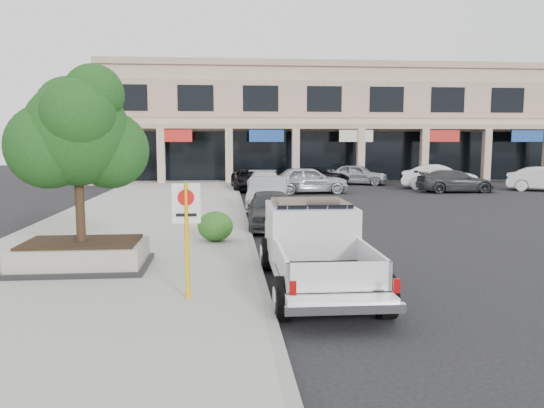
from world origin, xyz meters
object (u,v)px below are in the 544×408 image
Objects in this scene: curb_car_d at (251,179)px; lot_car_b at (440,177)px; curb_car_b at (268,194)px; lot_car_d at (317,176)px; lot_car_a at (308,180)px; lot_car_e at (357,174)px; planter_tree at (84,134)px; curb_car_c at (265,184)px; lot_car_c at (455,181)px; curb_car_a at (271,209)px; pickup_truck at (317,248)px; no_parking_sign at (187,225)px; planter at (82,255)px.

lot_car_b is (12.68, -0.49, 0.10)m from curb_car_d.
curb_car_b reaches higher than lot_car_d.
lot_car_e is at bearing -40.31° from lot_car_a.
planter_tree is 0.79× the size of curb_car_c.
planter_tree is 0.83× the size of lot_car_d.
lot_car_c is (17.87, 18.93, -2.71)m from planter_tree.
curb_car_c is at bearing 128.90° from lot_car_b.
lot_car_a is at bearing -37.62° from curb_car_d.
curb_car_a is at bearing 161.56° from lot_car_a.
curb_car_b is at bearing 155.39° from lot_car_a.
curb_car_d is (-0.67, 3.83, -0.02)m from curb_car_c.
curb_car_b is 0.95× the size of curb_car_c.
pickup_truck is 1.23× the size of lot_car_d.
planter_tree is 4.32m from no_parking_sign.
lot_car_a reaches higher than curb_car_b.
lot_car_d is at bearing 58.88° from curb_car_c.
lot_car_b reaches higher than lot_car_c.
curb_car_c is at bearing 113.00° from lot_car_a.
curb_car_c is (3.12, 20.60, -0.90)m from no_parking_sign.
curb_car_b is at bearing 78.79° from no_parking_sign.
curb_car_a is at bearing 134.78° from lot_car_c.
curb_car_a is 0.84× the size of curb_car_c.
lot_car_c is at bearing -153.29° from lot_car_b.
lot_car_a is at bearing 74.99° from no_parking_sign.
lot_car_d is (1.61, 5.84, -0.17)m from lot_car_a.
curb_car_c is at bearing 159.65° from lot_car_e.
curb_car_a is 0.88× the size of curb_car_b.
lot_car_e is at bearing 22.52° from curb_car_d.
curb_car_d is at bearing 99.66° from curb_car_b.
lot_car_e reaches higher than curb_car_a.
planter_tree reaches higher than lot_car_c.
lot_car_e is at bearing -99.05° from lot_car_d.
no_parking_sign is at bearing -161.28° from pickup_truck.
lot_car_e is (7.77, 14.24, -0.03)m from curb_car_b.
curb_car_c reaches higher than planter.
curb_car_b is (0.32, 4.76, 0.07)m from curb_car_a.
lot_car_e is (10.53, 28.15, -0.87)m from no_parking_sign.
planter_tree reaches higher than curb_car_b.
lot_car_e is at bearing 62.45° from planter_tree.
planter_tree reaches higher than curb_car_a.
pickup_truck is at bearing 168.12° from lot_car_a.
lot_car_b reaches higher than lot_car_e.
pickup_truck is 1.22× the size of lot_car_c.
lot_car_a is at bearing 167.21° from lot_car_e.
curb_car_c is at bearing -82.23° from curb_car_d.
lot_car_e is (3.03, 0.33, 0.09)m from lot_car_d.
curb_car_a is at bearing -92.17° from curb_car_d.
no_parking_sign is at bearing -48.28° from planter_tree.
lot_car_b is 1.02× the size of lot_car_c.
curb_car_d is 6.08m from lot_car_d.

